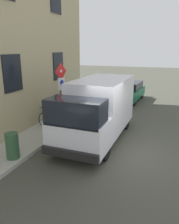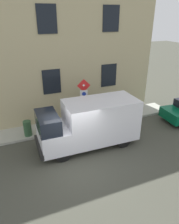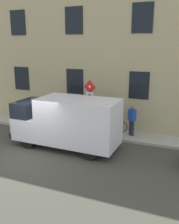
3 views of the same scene
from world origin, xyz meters
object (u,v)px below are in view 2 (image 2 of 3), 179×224
delivery_van (90,123)px  bicycle_green (84,114)px  litter_bin (28,128)px  bicycle_blue (94,112)px  pedestrian (112,103)px  sign_post_stacked (84,96)px

delivery_van → bicycle_green: (2.76, -0.69, -0.82)m
litter_bin → bicycle_blue: bearing=-81.0°
pedestrian → litter_bin: pedestrian is taller
pedestrian → delivery_van: bearing=-10.5°
sign_post_stacked → delivery_van: (-1.91, 0.39, -0.76)m
sign_post_stacked → pedestrian: (0.57, -2.21, -1.02)m
bicycle_blue → litter_bin: litter_bin is taller
pedestrian → litter_bin: (-0.44, 5.62, -0.48)m
delivery_van → pedestrian: size_ratio=3.12×
delivery_van → litter_bin: 3.73m
bicycle_green → delivery_van: bearing=83.3°
bicycle_blue → bicycle_green: bearing=0.6°
sign_post_stacked → bicycle_blue: bearing=-51.6°
bicycle_blue → litter_bin: size_ratio=1.90×
sign_post_stacked → bicycle_green: size_ratio=1.68×
bicycle_green → pedestrian: size_ratio=1.00×
sign_post_stacked → bicycle_green: 1.82m
sign_post_stacked → delivery_van: size_ratio=0.54×
delivery_van → bicycle_blue: bearing=-116.7°
bicycle_blue → pedestrian: (-0.27, -1.15, 0.56)m
sign_post_stacked → delivery_van: bearing=168.4°
bicycle_blue → bicycle_green: same height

